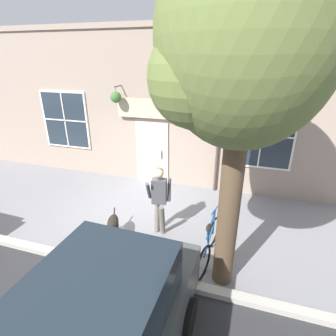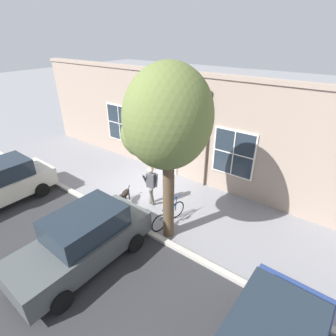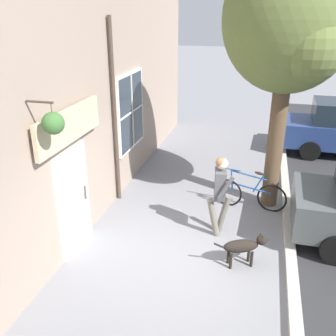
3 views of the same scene
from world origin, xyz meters
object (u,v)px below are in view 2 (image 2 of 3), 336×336
Objects in this scene: pedestrian_walking at (151,182)px; dog_on_leash at (125,194)px; parked_car_mid_block at (83,239)px; leaning_bicycle at (169,215)px; street_tree_by_curb at (166,121)px.

pedestrian_walking reaches higher than dog_on_leash.
pedestrian_walking is 0.40× the size of parked_car_mid_block.
leaning_bicycle is 0.40× the size of parked_car_mid_block.
leaning_bicycle is at bearing 66.10° from pedestrian_walking.
parked_car_mid_block is (3.00, -0.97, 0.50)m from leaning_bicycle.
dog_on_leash is at bearing -58.09° from pedestrian_walking.
dog_on_leash is (0.60, -0.96, -0.64)m from pedestrian_walking.
leaning_bicycle is 3.19m from parked_car_mid_block.
street_tree_by_curb reaches higher than dog_on_leash.
parked_car_mid_block is at bearing -17.99° from leaning_bicycle.
leaning_bicycle reaches higher than dog_on_leash.
dog_on_leash is 3.28m from parked_car_mid_block.
street_tree_by_curb is 3.83m from leaning_bicycle.
dog_on_leash is 0.23× the size of parked_car_mid_block.
leaning_bicycle is (-0.52, -0.28, -3.79)m from street_tree_by_curb.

